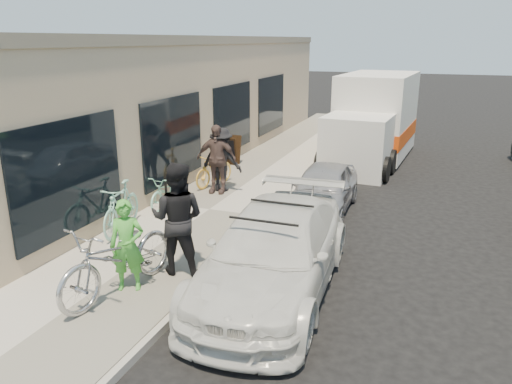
% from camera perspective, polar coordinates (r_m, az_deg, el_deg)
% --- Properties ---
extents(ground, '(120.00, 120.00, 0.00)m').
position_cam_1_polar(ground, '(9.00, -2.03, -10.18)').
color(ground, black).
rests_on(ground, ground).
extents(sidewalk, '(3.00, 34.00, 0.15)m').
position_cam_1_polar(sidewalk, '(12.25, -5.33, -2.29)').
color(sidewalk, '#A7A196').
rests_on(sidewalk, ground).
extents(curb, '(0.12, 34.00, 0.13)m').
position_cam_1_polar(curb, '(11.70, 1.54, -3.23)').
color(curb, '#9C988E').
rests_on(curb, ground).
extents(storefront, '(3.60, 20.00, 4.22)m').
position_cam_1_polar(storefront, '(17.60, -8.06, 10.38)').
color(storefront, tan).
rests_on(storefront, ground).
extents(bike_rack, '(0.15, 0.61, 0.87)m').
position_cam_1_polar(bike_rack, '(12.31, -9.42, 0.57)').
color(bike_rack, black).
rests_on(bike_rack, sidewalk).
extents(sandwich_board, '(0.57, 0.57, 0.93)m').
position_cam_1_polar(sandwich_board, '(16.48, -2.95, 4.80)').
color(sandwich_board, black).
rests_on(sandwich_board, sidewalk).
extents(sedan_white, '(2.26, 5.00, 1.46)m').
position_cam_1_polar(sedan_white, '(8.40, 2.03, -6.90)').
color(sedan_white, silver).
rests_on(sedan_white, ground).
extents(sedan_silver, '(1.46, 3.49, 1.18)m').
position_cam_1_polar(sedan_silver, '(12.44, 7.70, 0.42)').
color(sedan_silver, '#A3A2A8').
rests_on(sedan_silver, ground).
extents(moving_truck, '(2.64, 6.16, 2.96)m').
position_cam_1_polar(moving_truck, '(18.17, 13.26, 7.73)').
color(moving_truck, silver).
rests_on(moving_truck, ground).
extents(tandem_bike, '(1.27, 2.50, 1.25)m').
position_cam_1_polar(tandem_bike, '(8.34, -15.41, -7.24)').
color(tandem_bike, '#B6B6B9').
rests_on(tandem_bike, sidewalk).
extents(woman_rider, '(0.66, 0.56, 1.54)m').
position_cam_1_polar(woman_rider, '(8.40, -14.52, -5.94)').
color(woman_rider, green).
rests_on(woman_rider, sidewalk).
extents(man_standing, '(1.08, 0.90, 2.00)m').
position_cam_1_polar(man_standing, '(8.75, -8.96, -3.01)').
color(man_standing, black).
rests_on(man_standing, sidewalk).
extents(cruiser_bike_a, '(0.84, 1.84, 1.07)m').
position_cam_1_polar(cruiser_bike_a, '(11.03, -15.15, -1.70)').
color(cruiser_bike_a, '#8DD3B9').
rests_on(cruiser_bike_a, sidewalk).
extents(cruiser_bike_b, '(0.57, 1.57, 0.82)m').
position_cam_1_polar(cruiser_bike_b, '(12.43, -10.04, 0.15)').
color(cruiser_bike_b, '#8DD3B9').
rests_on(cruiser_bike_b, sidewalk).
extents(cruiser_bike_c, '(0.82, 1.59, 0.92)m').
position_cam_1_polar(cruiser_bike_c, '(14.06, -4.82, 2.55)').
color(cruiser_bike_c, yellow).
rests_on(cruiser_bike_c, sidewalk).
extents(bystander_a, '(1.12, 0.64, 1.73)m').
position_cam_1_polar(bystander_a, '(13.48, -3.95, 3.70)').
color(bystander_a, black).
rests_on(bystander_a, sidewalk).
extents(bystander_b, '(1.13, 0.58, 1.84)m').
position_cam_1_polar(bystander_b, '(13.32, -4.55, 3.77)').
color(bystander_b, brown).
rests_on(bystander_b, sidewalk).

